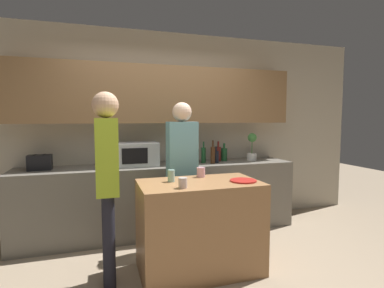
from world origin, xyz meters
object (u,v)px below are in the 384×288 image
at_px(cup_1, 201,172).
at_px(bottle_0, 196,155).
at_px(potted_plant, 252,147).
at_px(bottle_1, 204,155).
at_px(bottle_4, 218,153).
at_px(plate_on_island, 243,181).
at_px(cup_0, 183,183).
at_px(microwave, 137,154).
at_px(toaster, 40,162).
at_px(person_left, 182,162).
at_px(bottle_5, 224,154).
at_px(bottle_2, 213,155).
at_px(cup_2, 171,176).
at_px(bottle_3, 216,156).
at_px(person_center, 107,171).

bearing_deg(cup_1, bottle_0, 74.78).
height_order(potted_plant, bottle_1, potted_plant).
relative_size(bottle_4, plate_on_island, 1.09).
bearing_deg(cup_0, potted_plant, 43.45).
distance_m(potted_plant, plate_on_island, 1.48).
xyz_separation_m(microwave, toaster, (-1.13, 0.00, -0.06)).
bearing_deg(plate_on_island, person_left, 121.41).
bearing_deg(bottle_5, bottle_2, -141.62).
bearing_deg(plate_on_island, potted_plant, 58.20).
xyz_separation_m(toaster, cup_0, (1.37, -1.34, -0.05)).
bearing_deg(bottle_4, cup_2, -130.29).
height_order(bottle_2, cup_0, bottle_2).
bearing_deg(cup_1, microwave, 121.52).
xyz_separation_m(bottle_0, bottle_2, (0.18, -0.16, 0.02)).
distance_m(bottle_3, cup_0, 1.53).
bearing_deg(microwave, toaster, 179.92).
bearing_deg(person_left, plate_on_island, 120.10).
bearing_deg(bottle_3, person_center, -143.79).
bearing_deg(bottle_2, cup_2, -130.59).
relative_size(bottle_3, plate_on_island, 0.86).
relative_size(bottle_1, cup_1, 2.87).
bearing_deg(plate_on_island, bottle_4, 78.16).
bearing_deg(bottle_2, microwave, 173.35).
bearing_deg(cup_1, cup_2, -158.51).
distance_m(bottle_2, cup_2, 1.23).
xyz_separation_m(cup_0, person_left, (0.21, 0.80, 0.07)).
distance_m(bottle_0, person_left, 0.69).
bearing_deg(potted_plant, cup_0, -136.55).
relative_size(potted_plant, bottle_5, 1.57).
xyz_separation_m(plate_on_island, cup_2, (-0.68, 0.20, 0.05)).
xyz_separation_m(bottle_4, plate_on_island, (-0.28, -1.32, -0.11)).
bearing_deg(potted_plant, cup_2, -144.13).
distance_m(bottle_3, cup_2, 1.32).
bearing_deg(person_left, cup_1, 104.71).
bearing_deg(bottle_3, cup_1, -121.07).
height_order(bottle_5, cup_2, bottle_5).
bearing_deg(cup_2, bottle_3, 48.79).
bearing_deg(bottle_3, bottle_2, -139.52).
height_order(bottle_1, cup_2, bottle_1).
xyz_separation_m(potted_plant, person_center, (-2.05, -1.14, -0.06)).
bearing_deg(potted_plant, person_left, -155.70).
xyz_separation_m(bottle_2, cup_1, (-0.44, -0.79, -0.08)).
distance_m(microwave, cup_2, 1.07).
bearing_deg(plate_on_island, bottle_3, 80.96).
distance_m(plate_on_island, person_left, 0.83).
relative_size(bottle_2, plate_on_island, 1.21).
xyz_separation_m(toaster, plate_on_island, (2.01, -1.24, -0.09)).
xyz_separation_m(bottle_3, bottle_5, (0.18, 0.14, 0.01)).
relative_size(bottle_4, cup_0, 3.02).
xyz_separation_m(microwave, bottle_5, (1.25, 0.08, -0.05)).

